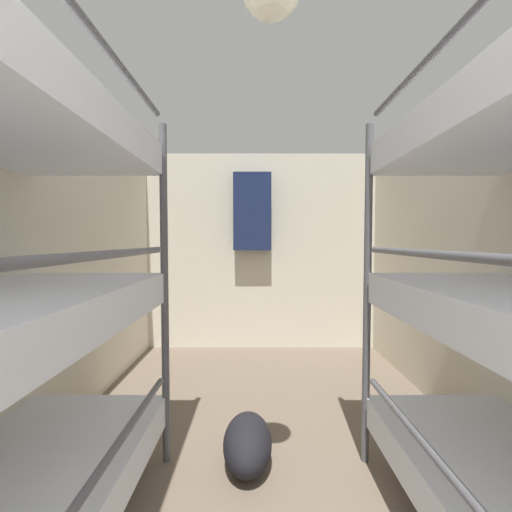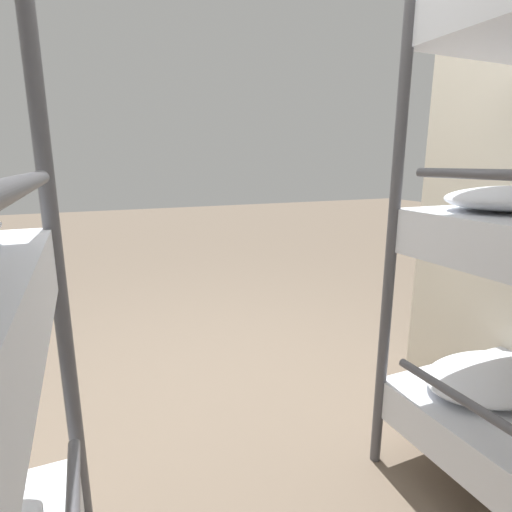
# 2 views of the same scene
# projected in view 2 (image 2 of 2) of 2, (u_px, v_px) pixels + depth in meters

# --- Properties ---
(ground_plane) EXTENTS (20.00, 20.00, 0.00)m
(ground_plane) POSITION_uv_depth(u_px,v_px,m) (211.00, 418.00, 2.07)
(ground_plane) COLOR #6B5B4C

